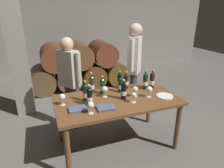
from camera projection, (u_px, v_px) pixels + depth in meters
ground_plane at (117, 144)px, 3.01m from camera, size 14.00×14.00×0.00m
cellar_back_wall at (67, 27)px, 6.18m from camera, size 10.00×0.24×2.80m
barrel_stack at (79, 67)px, 5.09m from camera, size 2.49×0.90×1.15m
stone_pillar at (17, 47)px, 3.52m from camera, size 0.32×0.32×2.60m
dining_table at (117, 105)px, 2.77m from camera, size 1.70×0.90×0.76m
wine_bottle_0 at (121, 85)px, 2.92m from camera, size 0.07×0.07×0.27m
wine_bottle_1 at (152, 80)px, 3.05m from camera, size 0.07×0.07×0.32m
wine_bottle_2 at (145, 81)px, 3.02m from camera, size 0.07×0.07×0.31m
wine_bottle_3 at (92, 84)px, 2.88m from camera, size 0.07×0.07×0.31m
wine_bottle_4 at (126, 81)px, 3.06m from camera, size 0.07×0.07×0.28m
wine_bottle_5 at (102, 86)px, 2.86m from camera, size 0.07×0.07×0.28m
wine_bottle_6 at (86, 92)px, 2.62m from camera, size 0.07×0.07×0.29m
wine_bottle_7 at (124, 91)px, 2.69m from camera, size 0.07×0.07×0.29m
wine_bottle_8 at (90, 96)px, 2.51m from camera, size 0.07×0.07×0.29m
wine_bottle_9 at (120, 81)px, 3.06m from camera, size 0.07×0.07×0.28m
wine_glass_0 at (134, 95)px, 2.59m from camera, size 0.07×0.07×0.14m
wine_glass_1 at (62, 97)px, 2.52m from camera, size 0.08×0.08×0.16m
wine_glass_2 at (135, 89)px, 2.77m from camera, size 0.08×0.08×0.15m
wine_glass_3 at (149, 90)px, 2.75m from camera, size 0.09×0.09×0.16m
wine_glass_4 at (91, 105)px, 2.31m from camera, size 0.08×0.08×0.16m
wine_glass_5 at (105, 90)px, 2.76m from camera, size 0.09×0.09×0.16m
tasting_notebook at (106, 108)px, 2.46m from camera, size 0.23×0.17×0.03m
leather_ledger at (78, 109)px, 2.42m from camera, size 0.22×0.16×0.03m
serving_plate at (165, 96)px, 2.81m from camera, size 0.24×0.24×0.01m
sommelier_presenting at (134, 62)px, 3.50m from camera, size 0.35×0.40×1.72m
taster_seated_left at (69, 77)px, 3.13m from camera, size 0.33×0.41×1.54m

